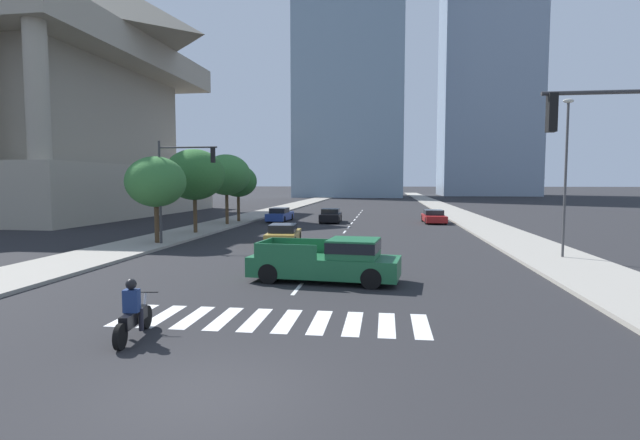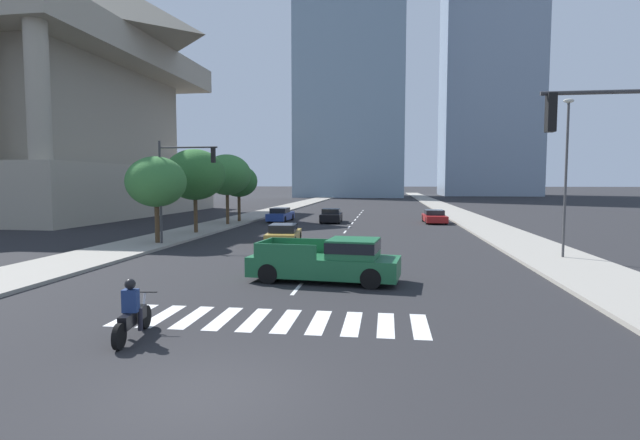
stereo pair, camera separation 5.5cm
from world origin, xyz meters
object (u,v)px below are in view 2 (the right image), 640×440
street_lamp_east (566,166)px  street_tree_second (195,175)px  sedan_red_3 (434,217)px  traffic_signal_far (180,174)px  sedan_blue_0 (280,215)px  sedan_black_1 (331,216)px  street_tree_third (227,175)px  motorcycle_trailing (132,315)px  pickup_truck (331,261)px  street_tree_fourth (239,181)px  street_tree_nearest (156,182)px  sedan_gold_2 (284,235)px

street_lamp_east → street_tree_second: (-22.26, 8.69, -0.23)m
street_lamp_east → street_tree_second: size_ratio=1.27×
sedan_red_3 → traffic_signal_far: traffic_signal_far is taller
sedan_red_3 → traffic_signal_far: bearing=-42.8°
sedan_blue_0 → sedan_black_1: (5.01, -0.56, -0.01)m
street_tree_third → street_lamp_east: bearing=-35.4°
motorcycle_trailing → sedan_blue_0: size_ratio=0.47×
street_tree_second → street_lamp_east: bearing=-21.3°
sedan_black_1 → sedan_red_3: sedan_black_1 is taller
street_lamp_east → sedan_blue_0: bearing=131.6°
pickup_truck → traffic_signal_far: 13.95m
sedan_black_1 → street_lamp_east: street_lamp_east is taller
street_tree_third → sedan_black_1: bearing=28.8°
pickup_truck → motorcycle_trailing: bearing=-112.5°
street_tree_fourth → motorcycle_trailing: bearing=-77.1°
sedan_blue_0 → street_tree_fourth: (-3.54, -1.90, 3.26)m
traffic_signal_far → street_lamp_east: bearing=-6.7°
sedan_blue_0 → street_tree_third: 7.38m
pickup_truck → street_tree_nearest: bearing=147.3°
pickup_truck → street_tree_nearest: 15.27m
pickup_truck → traffic_signal_far: bearing=143.8°
street_tree_nearest → sedan_black_1: bearing=64.4°
sedan_black_1 → street_tree_second: size_ratio=0.73×
sedan_red_3 → street_tree_fourth: (-18.13, -2.13, 3.31)m
sedan_red_3 → sedan_gold_2: bearing=-33.4°
street_tree_second → sedan_gold_2: bearing=-31.5°
sedan_blue_0 → street_tree_third: street_tree_third is taller
sedan_blue_0 → street_lamp_east: (18.73, -21.07, 3.94)m
street_tree_nearest → street_tree_third: (-0.00, 13.11, 0.60)m
sedan_blue_0 → street_tree_third: (-3.54, -5.25, 3.80)m
sedan_blue_0 → sedan_red_3: 14.59m
street_tree_fourth → street_tree_second: bearing=-90.0°
sedan_blue_0 → street_lamp_east: bearing=-136.6°
sedan_gold_2 → motorcycle_trailing: bearing=176.1°
street_tree_second → street_tree_fourth: street_tree_second is taller
motorcycle_trailing → sedan_black_1: size_ratio=0.51×
sedan_blue_0 → street_tree_nearest: (-3.54, -18.37, 3.20)m
sedan_black_1 → street_tree_third: size_ratio=0.73×
street_tree_third → pickup_truck: bearing=-62.6°
pickup_truck → street_lamp_east: 13.09m
street_lamp_east → street_tree_third: 27.31m
sedan_black_1 → traffic_signal_far: bearing=157.7°
street_tree_nearest → street_tree_second: (0.00, 5.99, 0.51)m
sedan_blue_0 → sedan_red_3: size_ratio=1.01×
sedan_blue_0 → street_tree_fourth: street_tree_fourth is taller
motorcycle_trailing → sedan_blue_0: motorcycle_trailing is taller
motorcycle_trailing → sedan_red_3: 36.89m
street_tree_nearest → street_tree_fourth: street_tree_fourth is taller
sedan_red_3 → street_tree_third: (-18.13, -5.48, 3.85)m
sedan_black_1 → sedan_gold_2: sedan_black_1 is taller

